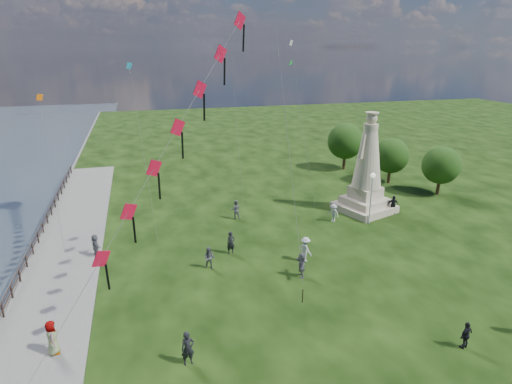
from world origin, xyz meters
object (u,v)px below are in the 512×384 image
object	(u,v)px
person_1	(209,258)
person_10	(52,339)
statue	(367,175)
person_6	(231,243)
person_3	(466,335)
person_5	(96,246)
lamppost	(372,187)
person_9	(393,205)
person_0	(188,348)
person_7	(236,210)
person_11	(302,265)
person_2	(305,249)
person_8	(333,213)

from	to	relation	value
person_1	person_10	world-z (taller)	person_10
statue	person_6	size ratio (longest dim) A/B	5.31
person_3	person_6	world-z (taller)	person_6
person_1	person_5	distance (m)	8.63
lamppost	person_10	bearing A→B (deg)	-155.33
statue	lamppost	world-z (taller)	statue
person_9	person_10	xyz separation A→B (m)	(-26.79, -12.28, 0.03)
person_1	person_3	size ratio (longest dim) A/B	1.07
person_0	person_1	world-z (taller)	person_0
person_1	person_9	distance (m)	18.78
person_1	person_5	world-z (taller)	person_5
person_3	person_5	size ratio (longest dim) A/B	0.91
person_7	lamppost	bearing A→B (deg)	168.17
person_11	lamppost	bearing A→B (deg)	136.75
person_1	person_9	bearing A→B (deg)	40.73
person_5	person_2	bearing A→B (deg)	-120.54
person_1	person_8	bearing A→B (deg)	47.76
person_10	person_11	bearing A→B (deg)	-84.45
lamppost	person_1	world-z (taller)	lamppost
person_2	person_3	bearing A→B (deg)	-178.64
lamppost	person_5	world-z (taller)	lamppost
person_5	person_7	bearing A→B (deg)	-81.63
lamppost	person_7	xyz separation A→B (m)	(-10.90, 4.13, -2.42)
person_6	person_11	size ratio (longest dim) A/B	0.99
statue	person_7	bearing A→B (deg)	155.24
lamppost	person_0	size ratio (longest dim) A/B	2.58
person_1	person_2	world-z (taller)	person_2
person_10	person_11	xyz separation A→B (m)	(14.59, 3.87, -0.04)
person_2	person_7	size ratio (longest dim) A/B	1.06
person_5	person_6	xyz separation A→B (m)	(9.57, -2.14, 0.04)
statue	person_5	bearing A→B (deg)	168.80
person_0	person_1	bearing A→B (deg)	66.73
person_1	person_11	world-z (taller)	person_11
person_8	statue	bearing A→B (deg)	79.37
person_7	person_9	distance (m)	14.38
person_5	person_9	distance (m)	25.60
person_9	person_1	bearing A→B (deg)	-152.82
lamppost	person_11	xyz separation A→B (m)	(-8.98, -6.95, -2.40)
person_0	person_9	distance (m)	25.19
lamppost	person_2	world-z (taller)	lamppost
person_3	person_7	size ratio (longest dim) A/B	0.88
person_3	person_10	world-z (taller)	person_10
person_10	person_1	bearing A→B (deg)	-62.83
person_1	person_10	xyz separation A→B (m)	(-8.89, -6.58, 0.10)
person_10	person_2	bearing A→B (deg)	-78.67
statue	person_3	xyz separation A→B (m)	(-4.69, -18.73, -2.71)
person_9	person_7	bearing A→B (deg)	178.77
person_11	person_0	bearing A→B (deg)	-43.68
statue	person_5	world-z (taller)	statue
statue	person_2	size ratio (longest dim) A/B	5.05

